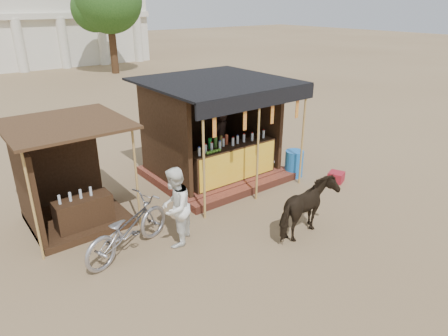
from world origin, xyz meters
TOP-DOWN VIEW (x-y plane):
  - ground at (0.00, 0.00)m, footprint 120.00×120.00m
  - main_stall at (1.02, 3.36)m, footprint 3.60×3.61m
  - secondary_stall at (-3.17, 3.24)m, footprint 2.40×2.40m
  - cow at (0.72, -0.38)m, footprint 1.60×0.93m
  - motorbike at (-2.59, 1.35)m, footprint 2.24×1.38m
  - bystander at (-1.67, 1.06)m, footprint 1.04×1.02m
  - blue_barrel at (2.83, 2.00)m, footprint 0.68×0.68m
  - red_crate at (3.49, 0.99)m, footprint 0.51×0.51m
  - cooler at (2.10, 2.60)m, footprint 0.67×0.49m
  - tree at (5.81, 22.14)m, footprint 4.50×4.40m

SIDE VIEW (x-z plane):
  - ground at x=0.00m, z-range 0.00..0.00m
  - red_crate at x=3.49m, z-range 0.00..0.28m
  - cooler at x=2.10m, z-range 0.00..0.46m
  - blue_barrel at x=2.83m, z-range 0.00..0.77m
  - motorbike at x=-2.59m, z-range 0.00..1.11m
  - cow at x=0.72m, z-range 0.00..1.27m
  - bystander at x=-1.67m, z-range 0.00..1.69m
  - secondary_stall at x=-3.17m, z-range -0.34..2.04m
  - main_stall at x=1.02m, z-range -0.37..2.41m
  - tree at x=5.81m, z-range 1.13..8.13m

